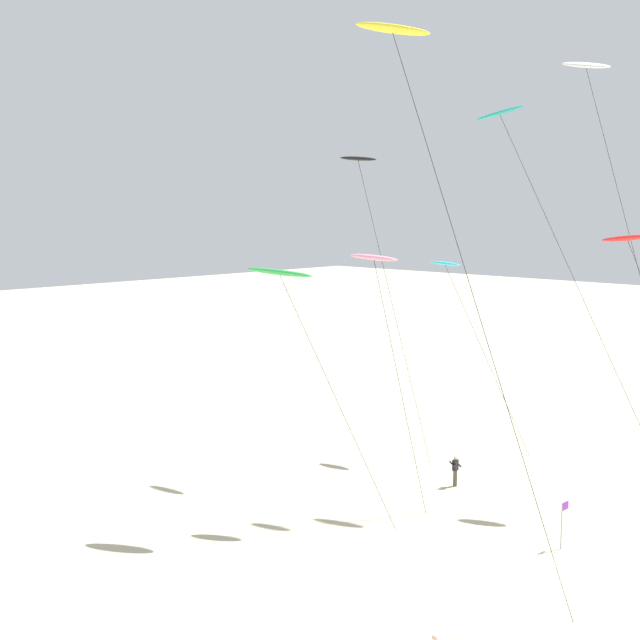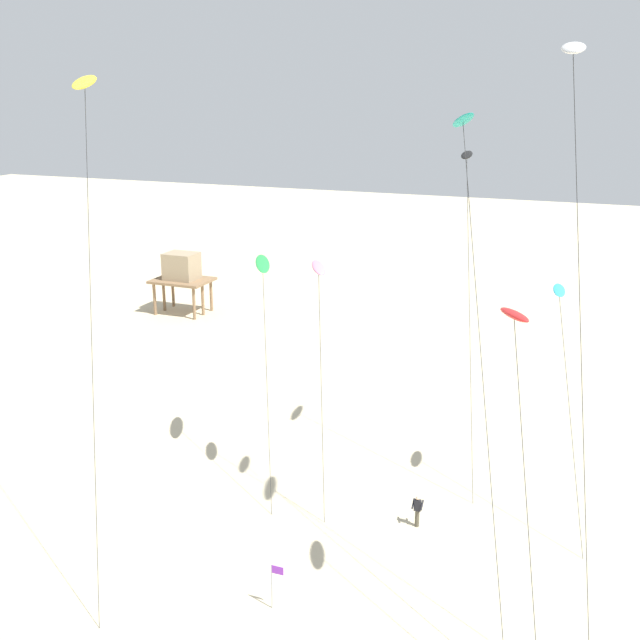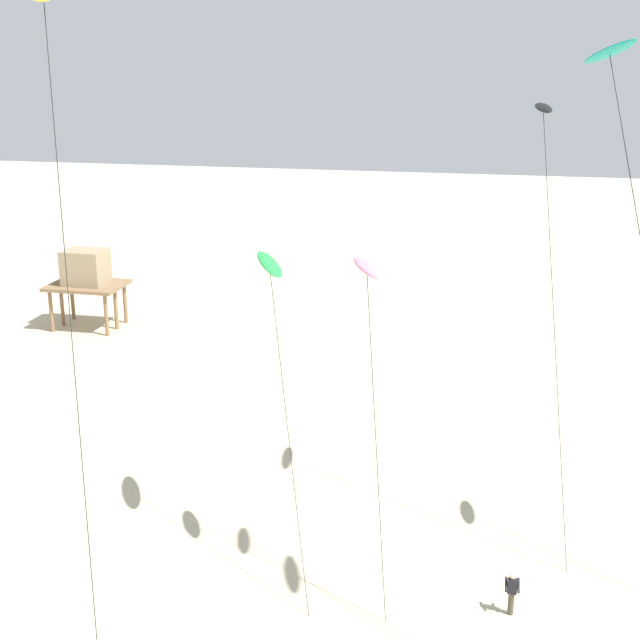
% 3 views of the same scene
% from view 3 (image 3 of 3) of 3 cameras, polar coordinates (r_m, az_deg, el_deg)
% --- Properties ---
extents(kite_black, '(2.53, 5.20, 17.85)m').
position_cam_3_polar(kite_black, '(35.29, 14.45, 12.85)').
color(kite_black, black).
rests_on(kite_black, ground).
extents(kite_pink, '(2.15, 3.61, 12.78)m').
position_cam_3_polar(kite_pink, '(30.36, 3.10, 3.23)').
color(kite_pink, pink).
rests_on(kite_pink, ground).
extents(kite_yellow, '(4.10, 7.53, 21.62)m').
position_cam_3_polar(kite_yellow, '(25.08, -17.64, 19.22)').
color(kite_yellow, yellow).
rests_on(kite_yellow, ground).
extents(kite_green, '(3.75, 6.61, 12.25)m').
position_cam_3_polar(kite_green, '(33.48, -3.32, 3.55)').
color(kite_green, green).
rests_on(kite_green, ground).
extents(kite_teal, '(5.18, 9.44, 20.13)m').
position_cam_3_polar(kite_teal, '(26.82, 18.63, 15.30)').
color(kite_teal, teal).
rests_on(kite_teal, ground).
extents(kite_flyer_nearest, '(0.55, 0.52, 1.67)m').
position_cam_3_polar(kite_flyer_nearest, '(33.82, 12.45, -17.05)').
color(kite_flyer_nearest, '#4C4738').
rests_on(kite_flyer_nearest, ground).
extents(stilt_house, '(5.41, 4.05, 5.89)m').
position_cam_3_polar(stilt_house, '(66.19, -15.08, 2.98)').
color(stilt_house, '#846647').
rests_on(stilt_house, ground).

